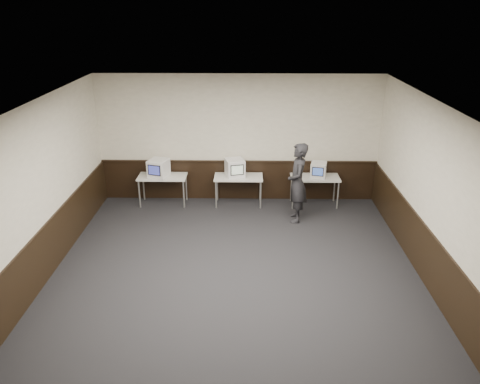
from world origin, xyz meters
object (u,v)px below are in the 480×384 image
desk_left (162,179)px  emac_center (235,168)px  desk_center (238,179)px  emac_right (318,170)px  emac_left (159,168)px  person (297,183)px  desk_right (315,179)px

desk_left → emac_center: emac_center is taller
desk_center → emac_right: size_ratio=2.58×
desk_center → emac_center: bearing=170.0°
desk_left → desk_center: (1.90, 0.00, 0.00)m
emac_left → emac_center: bearing=18.3°
emac_left → person: size_ratio=0.30×
person → desk_right: bearing=150.5°
emac_right → person: bearing=-110.9°
desk_center → emac_left: (-1.97, -0.04, 0.29)m
desk_right → emac_right: bearing=-2.6°
emac_center → emac_right: emac_center is taller
desk_left → emac_center: size_ratio=2.15×
emac_right → desk_right: bearing=-169.4°
desk_left → person: bearing=-15.4°
desk_left → emac_right: emac_right is taller
desk_right → emac_right: emac_right is taller
emac_left → emac_center: 1.88m
desk_right → emac_center: 2.01m
desk_left → desk_center: same height
emac_center → person: 1.72m
emac_left → desk_right: bearing=17.1°
desk_left → emac_left: size_ratio=2.11×
desk_right → emac_center: bearing=179.6°
emac_right → desk_center: bearing=-166.9°
desk_center → person: (1.37, -0.90, 0.26)m
emac_center → person: bearing=-47.3°
desk_right → emac_left: bearing=-179.3°
desk_center → emac_right: bearing=-0.1°
emac_left → desk_center: bearing=17.8°
emac_right → person: 1.08m
person → emac_center: bearing=-121.0°
emac_right → desk_left: bearing=-166.9°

